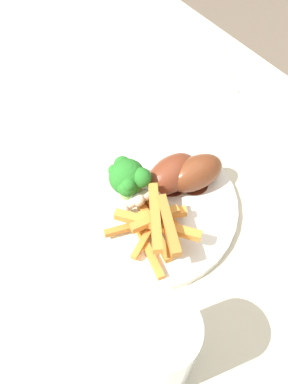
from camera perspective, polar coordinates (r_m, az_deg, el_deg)
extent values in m
plane|color=#6B5B4C|center=(1.20, -3.79, -19.57)|extent=(6.00, 6.00, 0.00)
cube|color=beige|center=(0.57, -7.54, 0.52)|extent=(1.08, 0.80, 0.03)
cylinder|color=#9C9582|center=(1.23, -3.26, 12.91)|extent=(0.06, 0.06, 0.68)
cylinder|color=white|center=(0.52, 0.00, -1.67)|extent=(0.25, 0.25, 0.01)
cylinder|color=#85BC5A|center=(0.52, -2.35, 0.34)|extent=(0.02, 0.02, 0.02)
sphere|color=#267524|center=(0.50, -2.45, 2.20)|extent=(0.05, 0.05, 0.05)
sphere|color=#267524|center=(0.49, -0.62, 2.02)|extent=(0.02, 0.02, 0.02)
sphere|color=#267524|center=(0.48, -2.28, 1.07)|extent=(0.02, 0.02, 0.02)
sphere|color=#267524|center=(0.48, -0.44, 2.09)|extent=(0.03, 0.03, 0.03)
sphere|color=#267524|center=(0.49, -4.29, 3.11)|extent=(0.02, 0.02, 0.02)
sphere|color=#267524|center=(0.51, -3.14, 3.96)|extent=(0.02, 0.02, 0.02)
sphere|color=#267524|center=(0.48, -2.46, 0.79)|extent=(0.03, 0.03, 0.03)
cube|color=orange|center=(0.49, 1.39, -5.46)|extent=(0.09, 0.03, 0.01)
cube|color=#C1752D|center=(0.45, 3.56, -4.74)|extent=(0.08, 0.04, 0.01)
cube|color=orange|center=(0.51, 1.03, -1.65)|extent=(0.10, 0.02, 0.01)
cube|color=orange|center=(0.47, 3.29, -4.25)|extent=(0.07, 0.03, 0.01)
cube|color=orange|center=(0.48, 0.78, -8.51)|extent=(0.07, 0.02, 0.01)
cube|color=orange|center=(0.48, 0.74, -5.63)|extent=(0.05, 0.08, 0.01)
cube|color=orange|center=(0.46, 1.63, -3.61)|extent=(0.08, 0.06, 0.01)
cube|color=orange|center=(0.47, 1.95, -4.79)|extent=(0.09, 0.07, 0.01)
cube|color=orange|center=(0.49, 2.67, -3.21)|extent=(0.04, 0.06, 0.01)
cube|color=#BD732C|center=(0.48, -2.04, -5.14)|extent=(0.03, 0.07, 0.01)
cube|color=orange|center=(0.47, 1.58, -3.90)|extent=(0.02, 0.06, 0.01)
cylinder|color=#501E11|center=(0.53, 3.91, 1.17)|extent=(0.04, 0.04, 0.00)
ellipsoid|color=brown|center=(0.52, 4.05, 2.64)|extent=(0.05, 0.08, 0.05)
cylinder|color=beige|center=(0.49, -1.35, -1.34)|extent=(0.02, 0.04, 0.01)
sphere|color=silver|center=(0.49, -3.29, -2.71)|extent=(0.02, 0.02, 0.02)
cylinder|color=#4E2011|center=(0.54, 7.20, 1.27)|extent=(0.04, 0.04, 0.00)
ellipsoid|color=brown|center=(0.52, 7.45, 2.74)|extent=(0.05, 0.08, 0.05)
cylinder|color=beige|center=(0.50, 1.23, -0.16)|extent=(0.02, 0.04, 0.01)
sphere|color=silver|center=(0.49, -0.92, -1.12)|extent=(0.02, 0.02, 0.02)
cylinder|color=silver|center=(0.39, 2.19, -21.59)|extent=(0.07, 0.07, 0.12)
cube|color=white|center=(0.73, 5.48, 17.33)|extent=(0.21, 0.22, 0.00)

